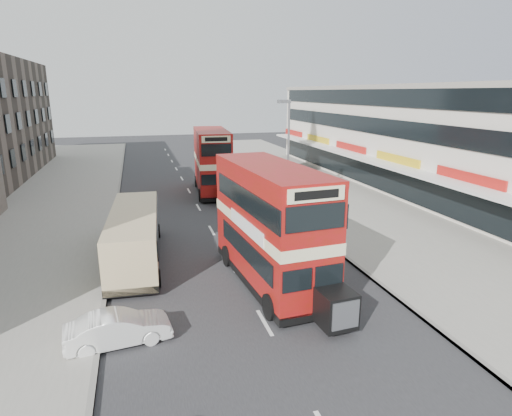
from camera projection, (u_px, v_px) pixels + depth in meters
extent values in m
plane|color=#28282B|center=(281.00, 352.00, 14.92)|extent=(160.00, 160.00, 0.00)
cube|color=#28282B|center=(198.00, 207.00, 33.53)|extent=(12.00, 90.00, 0.01)
cube|color=gray|center=(340.00, 197.00, 36.61)|extent=(12.00, 90.00, 0.15)
cube|color=gray|center=(28.00, 218.00, 30.41)|extent=(12.00, 90.00, 0.15)
cube|color=gray|center=(116.00, 212.00, 31.94)|extent=(0.20, 90.00, 0.16)
cube|color=gray|center=(273.00, 201.00, 35.09)|extent=(0.20, 90.00, 0.16)
cube|color=silver|center=(412.00, 139.00, 39.38)|extent=(8.00, 46.00, 9.00)
cube|color=black|center=(370.00, 173.00, 39.09)|extent=(0.10, 44.00, 2.40)
cube|color=gray|center=(417.00, 87.00, 38.19)|extent=(8.20, 46.20, 0.40)
cube|color=white|center=(363.00, 158.00, 38.51)|extent=(1.80, 44.00, 0.20)
cylinder|color=slate|center=(288.00, 156.00, 32.33)|extent=(0.16, 0.16, 8.00)
cube|color=slate|center=(284.00, 101.00, 31.19)|extent=(1.00, 0.20, 0.25)
cube|color=black|center=(270.00, 275.00, 20.27)|extent=(3.37, 8.66, 0.37)
cube|color=maroon|center=(270.00, 249.00, 19.94)|extent=(3.35, 8.66, 2.33)
cube|color=#F5EBB8|center=(270.00, 222.00, 19.60)|extent=(3.39, 8.70, 0.48)
cube|color=maroon|center=(270.00, 195.00, 19.27)|extent=(3.35, 8.66, 2.22)
cube|color=maroon|center=(271.00, 168.00, 18.96)|extent=(3.37, 8.68, 0.26)
cube|color=black|center=(336.00, 308.00, 15.93)|extent=(1.37, 1.37, 1.38)
cube|color=black|center=(213.00, 188.00, 38.44)|extent=(3.34, 8.60, 0.37)
cube|color=maroon|center=(212.00, 174.00, 38.11)|extent=(3.32, 8.60, 2.31)
cube|color=#F5EBB8|center=(212.00, 160.00, 37.77)|extent=(3.36, 8.64, 0.47)
cube|color=maroon|center=(212.00, 145.00, 37.44)|extent=(3.32, 8.60, 2.21)
cube|color=maroon|center=(211.00, 131.00, 37.14)|extent=(3.34, 8.62, 0.26)
cube|color=black|center=(227.00, 194.00, 33.82)|extent=(1.36, 1.36, 1.37)
cube|color=black|center=(136.00, 254.00, 22.89)|extent=(2.86, 9.49, 0.37)
cube|color=tan|center=(135.00, 234.00, 22.61)|extent=(2.84, 9.49, 2.44)
imported|color=white|center=(118.00, 329.00, 15.23)|extent=(3.77, 1.71, 1.20)
imported|color=#A01D10|center=(279.00, 213.00, 29.28)|extent=(5.28, 2.46, 1.49)
imported|color=orange|center=(253.00, 188.00, 37.63)|extent=(4.43, 2.10, 1.22)
imported|color=gray|center=(320.00, 203.00, 31.06)|extent=(0.71, 0.64, 1.61)
imported|color=gray|center=(248.00, 191.00, 37.00)|extent=(0.76, 1.86, 0.96)
imported|color=black|center=(248.00, 182.00, 36.79)|extent=(0.71, 0.49, 1.87)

